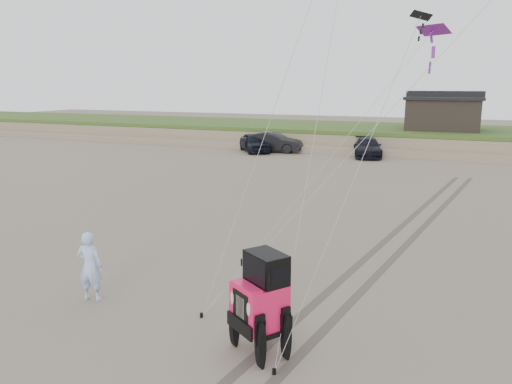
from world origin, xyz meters
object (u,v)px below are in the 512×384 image
truck_a (254,142)px  truck_c (367,147)px  truck_b (272,142)px  man (90,266)px  cabin (444,112)px  jeep (260,314)px

truck_a → truck_c: size_ratio=0.92×
truck_b → man: man is taller
truck_b → truck_c: size_ratio=0.99×
cabin → truck_b: cabin is taller
cabin → jeep: size_ratio=1.34×
cabin → truck_c: 9.21m
cabin → man: (-6.82, -37.21, -2.29)m
truck_a → truck_c: bearing=-31.9°
truck_a → truck_b: size_ratio=0.93×
jeep → man: (-5.16, 0.73, 0.06)m
jeep → truck_b: bearing=144.7°
cabin → truck_b: 15.32m
truck_a → jeep: size_ratio=0.98×
jeep → truck_a: bearing=147.4°
cabin → truck_c: (-5.15, -7.21, -2.50)m
truck_a → man: size_ratio=2.47×
truck_b → jeep: (11.44, -30.38, 0.06)m
truck_b → truck_c: bearing=-94.0°
cabin → jeep: bearing=-92.5°
truck_b → man: size_ratio=2.65×
truck_b → truck_c: truck_b is taller
jeep → man: bearing=-154.0°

